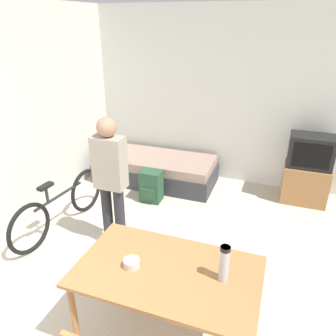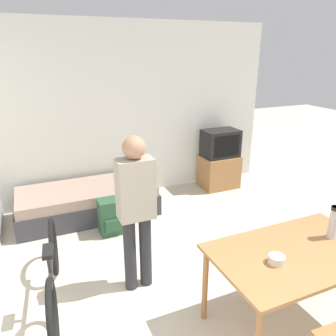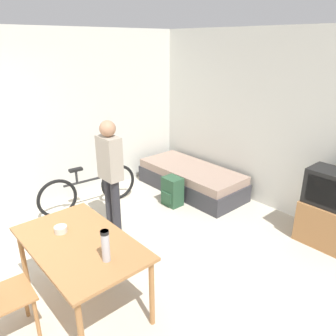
# 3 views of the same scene
# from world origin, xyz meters

# --- Properties ---
(wall_back) EXTENTS (4.87, 0.06, 2.70)m
(wall_back) POSITION_xyz_m (0.00, 4.03, 1.35)
(wall_back) COLOR silver
(wall_back) RESTS_ON ground_plane
(daybed) EXTENTS (1.94, 0.86, 0.44)m
(daybed) POSITION_xyz_m (-0.79, 3.49, 0.22)
(daybed) COLOR #333338
(daybed) RESTS_ON ground_plane
(tv) EXTENTS (0.62, 0.47, 1.02)m
(tv) POSITION_xyz_m (1.51, 3.65, 0.48)
(tv) COLOR #9E6B3D
(tv) RESTS_ON ground_plane
(dining_table) EXTENTS (1.39, 0.82, 0.75)m
(dining_table) POSITION_xyz_m (0.42, 0.76, 0.67)
(dining_table) COLOR #9E6B3D
(dining_table) RESTS_ON ground_plane
(bicycle) EXTENTS (0.21, 1.62, 0.71)m
(bicycle) POSITION_xyz_m (-1.41, 1.83, 0.32)
(bicycle) COLOR black
(bicycle) RESTS_ON ground_plane
(person_standing) EXTENTS (0.34, 0.21, 1.57)m
(person_standing) POSITION_xyz_m (-0.60, 1.76, 0.91)
(person_standing) COLOR #28282D
(person_standing) RESTS_ON ground_plane
(thermos_flask) EXTENTS (0.07, 0.07, 0.29)m
(thermos_flask) POSITION_xyz_m (0.83, 0.80, 0.91)
(thermos_flask) COLOR #B7B7BC
(thermos_flask) RESTS_ON dining_table
(mate_bowl) EXTENTS (0.12, 0.12, 0.06)m
(mate_bowl) POSITION_xyz_m (0.15, 0.70, 0.78)
(mate_bowl) COLOR beige
(mate_bowl) RESTS_ON dining_table
(backpack) EXTENTS (0.30, 0.27, 0.48)m
(backpack) POSITION_xyz_m (-0.60, 2.87, 0.24)
(backpack) COLOR #284C33
(backpack) RESTS_ON ground_plane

